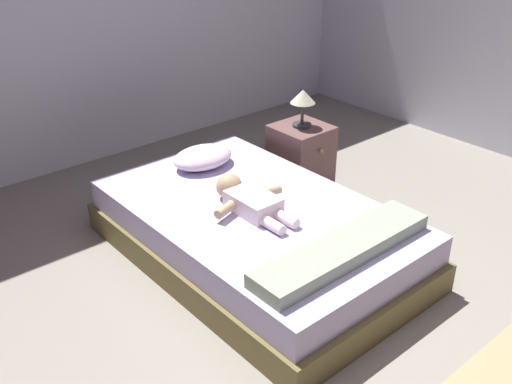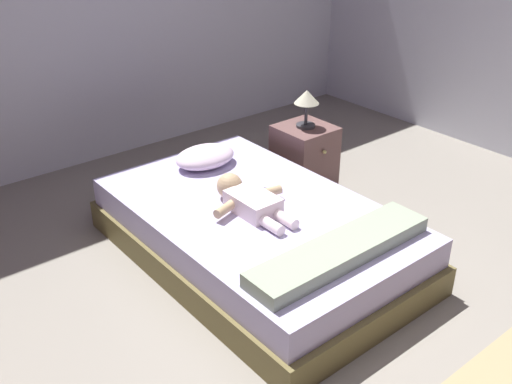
# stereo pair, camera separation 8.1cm
# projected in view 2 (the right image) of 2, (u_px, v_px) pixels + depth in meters

# --- Properties ---
(ground_plane) EXTENTS (8.00, 8.00, 0.00)m
(ground_plane) POSITION_uv_depth(u_px,v_px,m) (330.00, 358.00, 2.91)
(ground_plane) COLOR gray
(bed) EXTENTS (1.26, 2.02, 0.36)m
(bed) POSITION_uv_depth(u_px,v_px,m) (256.00, 233.00, 3.61)
(bed) COLOR brown
(bed) RESTS_ON ground_plane
(pillow) EXTENTS (0.43, 0.32, 0.13)m
(pillow) POSITION_uv_depth(u_px,v_px,m) (205.00, 157.00, 4.01)
(pillow) COLOR silver
(pillow) RESTS_ON bed
(baby) EXTENTS (0.50, 0.62, 0.16)m
(baby) POSITION_uv_depth(u_px,v_px,m) (248.00, 199.00, 3.48)
(baby) COLOR white
(baby) RESTS_ON bed
(toothbrush) EXTENTS (0.08, 0.12, 0.02)m
(toothbrush) POSITION_uv_depth(u_px,v_px,m) (271.00, 190.00, 3.70)
(toothbrush) COLOR blue
(toothbrush) RESTS_ON bed
(nightstand) EXTENTS (0.39, 0.42, 0.48)m
(nightstand) POSITION_uv_depth(u_px,v_px,m) (304.00, 156.00, 4.48)
(nightstand) COLOR brown
(nightstand) RESTS_ON ground_plane
(lamp) EXTENTS (0.19, 0.19, 0.28)m
(lamp) POSITION_uv_depth(u_px,v_px,m) (307.00, 100.00, 4.28)
(lamp) COLOR #333338
(lamp) RESTS_ON nightstand
(blanket) EXTENTS (1.13, 0.25, 0.08)m
(blanket) POSITION_uv_depth(u_px,v_px,m) (341.00, 250.00, 3.03)
(blanket) COLOR #95A589
(blanket) RESTS_ON bed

